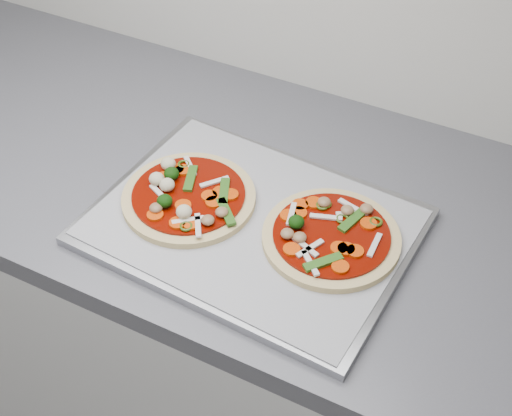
% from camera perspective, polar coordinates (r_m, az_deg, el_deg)
% --- Properties ---
extents(base_cabinet, '(3.60, 0.60, 0.86)m').
position_cam_1_polar(base_cabinet, '(1.46, 7.56, -14.81)').
color(base_cabinet, silver).
rests_on(base_cabinet, ground).
extents(countertop, '(3.60, 0.60, 0.04)m').
position_cam_1_polar(countertop, '(1.11, 9.69, -2.58)').
color(countertop, '#56565D').
rests_on(countertop, base_cabinet).
extents(baking_tray, '(0.49, 0.37, 0.02)m').
position_cam_1_polar(baking_tray, '(1.07, -0.33, -1.47)').
color(baking_tray, '#939498').
rests_on(baking_tray, countertop).
extents(parchment, '(0.47, 0.36, 0.00)m').
position_cam_1_polar(parchment, '(1.07, -0.33, -1.14)').
color(parchment, '#99999F').
rests_on(parchment, baking_tray).
extents(pizza_left, '(0.23, 0.23, 0.04)m').
position_cam_1_polar(pizza_left, '(1.10, -5.52, 0.94)').
color(pizza_left, tan).
rests_on(pizza_left, parchment).
extents(pizza_right, '(0.22, 0.22, 0.03)m').
position_cam_1_polar(pizza_right, '(1.04, 5.96, -2.20)').
color(pizza_right, tan).
rests_on(pizza_right, parchment).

